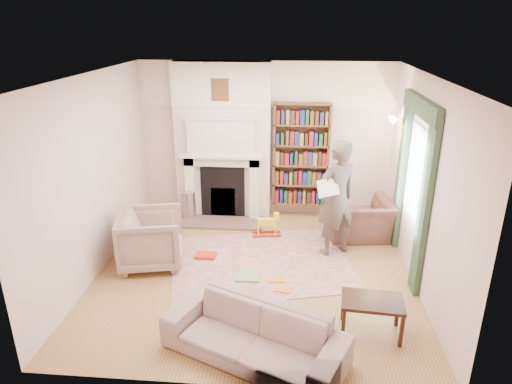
# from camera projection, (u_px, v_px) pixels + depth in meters

# --- Properties ---
(floor) EXTENTS (4.50, 4.50, 0.00)m
(floor) POSITION_uv_depth(u_px,v_px,m) (255.00, 271.00, 6.69)
(floor) COLOR olive
(floor) RESTS_ON ground
(ceiling) EXTENTS (4.50, 4.50, 0.00)m
(ceiling) POSITION_uv_depth(u_px,v_px,m) (254.00, 76.00, 5.69)
(ceiling) COLOR white
(ceiling) RESTS_ON wall_back
(wall_back) EXTENTS (4.50, 0.00, 4.50)m
(wall_back) POSITION_uv_depth(u_px,v_px,m) (266.00, 140.00, 8.29)
(wall_back) COLOR beige
(wall_back) RESTS_ON floor
(wall_front) EXTENTS (4.50, 0.00, 4.50)m
(wall_front) POSITION_uv_depth(u_px,v_px,m) (232.00, 264.00, 4.10)
(wall_front) COLOR beige
(wall_front) RESTS_ON floor
(wall_left) EXTENTS (0.00, 4.50, 4.50)m
(wall_left) POSITION_uv_depth(u_px,v_px,m) (94.00, 177.00, 6.37)
(wall_left) COLOR beige
(wall_left) RESTS_ON floor
(wall_right) EXTENTS (0.00, 4.50, 4.50)m
(wall_right) POSITION_uv_depth(u_px,v_px,m) (424.00, 186.00, 6.01)
(wall_right) COLOR beige
(wall_right) RESTS_ON floor
(fireplace) EXTENTS (1.70, 0.58, 2.80)m
(fireplace) POSITION_uv_depth(u_px,v_px,m) (223.00, 143.00, 8.16)
(fireplace) COLOR beige
(fireplace) RESTS_ON floor
(bookcase) EXTENTS (1.00, 0.24, 1.85)m
(bookcase) POSITION_uv_depth(u_px,v_px,m) (301.00, 155.00, 8.19)
(bookcase) COLOR brown
(bookcase) RESTS_ON floor
(window) EXTENTS (0.02, 0.90, 1.30)m
(window) POSITION_uv_depth(u_px,v_px,m) (416.00, 173.00, 6.37)
(window) COLOR silver
(window) RESTS_ON wall_right
(curtain_left) EXTENTS (0.07, 0.32, 2.40)m
(curtain_left) POSITION_uv_depth(u_px,v_px,m) (424.00, 209.00, 5.80)
(curtain_left) COLOR #2B422B
(curtain_left) RESTS_ON floor
(curtain_right) EXTENTS (0.07, 0.32, 2.40)m
(curtain_right) POSITION_uv_depth(u_px,v_px,m) (401.00, 174.00, 7.11)
(curtain_right) COLOR #2B422B
(curtain_right) RESTS_ON floor
(pelmet) EXTENTS (0.09, 1.70, 0.24)m
(pelmet) POSITION_uv_depth(u_px,v_px,m) (421.00, 106.00, 6.04)
(pelmet) COLOR #2B422B
(pelmet) RESTS_ON wall_right
(wall_sconce) EXTENTS (0.20, 0.24, 0.24)m
(wall_sconce) POSITION_uv_depth(u_px,v_px,m) (390.00, 124.00, 7.25)
(wall_sconce) COLOR gold
(wall_sconce) RESTS_ON wall_right
(rug) EXTENTS (3.06, 2.61, 0.01)m
(rug) POSITION_uv_depth(u_px,v_px,m) (260.00, 263.00, 6.91)
(rug) COLOR #C8B497
(rug) RESTS_ON floor
(armchair_reading) EXTENTS (1.14, 1.03, 0.67)m
(armchair_reading) POSITION_uv_depth(u_px,v_px,m) (359.00, 219.00, 7.63)
(armchair_reading) COLOR #542C2E
(armchair_reading) RESTS_ON floor
(armchair_left) EXTENTS (1.08, 1.06, 0.83)m
(armchair_left) POSITION_uv_depth(u_px,v_px,m) (151.00, 239.00, 6.75)
(armchair_left) COLOR #A7998A
(armchair_left) RESTS_ON floor
(sofa) EXTENTS (2.13, 1.53, 0.58)m
(sofa) POSITION_uv_depth(u_px,v_px,m) (254.00, 335.00, 4.90)
(sofa) COLOR #BAA699
(sofa) RESTS_ON floor
(man_reading) EXTENTS (0.80, 0.73, 1.84)m
(man_reading) POSITION_uv_depth(u_px,v_px,m) (336.00, 199.00, 6.90)
(man_reading) COLOR #514640
(man_reading) RESTS_ON floor
(newspaper) EXTENTS (0.36, 0.28, 0.24)m
(newspaper) POSITION_uv_depth(u_px,v_px,m) (328.00, 188.00, 6.64)
(newspaper) COLOR white
(newspaper) RESTS_ON man_reading
(coffee_table) EXTENTS (0.74, 0.51, 0.45)m
(coffee_table) POSITION_uv_depth(u_px,v_px,m) (371.00, 316.00, 5.30)
(coffee_table) COLOR black
(coffee_table) RESTS_ON floor
(paraffin_heater) EXTENTS (0.28, 0.28, 0.55)m
(paraffin_heater) POSITION_uv_depth(u_px,v_px,m) (189.00, 205.00, 8.33)
(paraffin_heater) COLOR #A1A3A8
(paraffin_heater) RESTS_ON floor
(rocking_horse) EXTENTS (0.51, 0.26, 0.43)m
(rocking_horse) POSITION_uv_depth(u_px,v_px,m) (267.00, 224.00, 7.71)
(rocking_horse) COLOR yellow
(rocking_horse) RESTS_ON rug
(board_game) EXTENTS (0.35, 0.35, 0.03)m
(board_game) POSITION_uv_depth(u_px,v_px,m) (248.00, 275.00, 6.53)
(board_game) COLOR #DFD94E
(board_game) RESTS_ON rug
(game_box_lid) EXTENTS (0.31, 0.21, 0.05)m
(game_box_lid) POSITION_uv_depth(u_px,v_px,m) (206.00, 256.00, 7.05)
(game_box_lid) COLOR red
(game_box_lid) RESTS_ON rug
(comic_annuals) EXTENTS (0.84, 0.63, 0.02)m
(comic_annuals) POSITION_uv_depth(u_px,v_px,m) (262.00, 288.00, 6.24)
(comic_annuals) COLOR red
(comic_annuals) RESTS_ON rug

